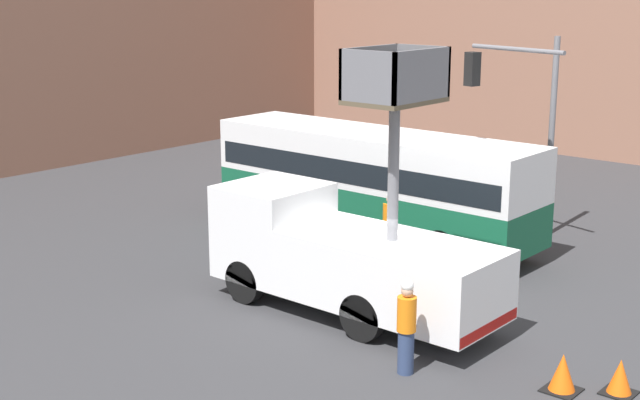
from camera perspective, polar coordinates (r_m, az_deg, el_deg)
The scene contains 8 objects.
ground_plane at distance 20.95m, azimuth 4.87°, elevation -7.13°, with size 120.00×120.00×0.00m, color #333335.
utility_truck at distance 20.37m, azimuth 1.57°, elevation -3.35°, with size 2.33×7.10×6.15m.
city_bus at distance 26.17m, azimuth 3.43°, elevation 1.50°, with size 2.54×10.27×3.21m.
traffic_light_pole at distance 26.01m, azimuth 12.96°, elevation 5.88°, with size 3.52×3.27×5.94m.
road_worker_near_truck at distance 17.51m, azimuth 5.55°, elevation -8.05°, with size 0.38×0.38×1.93m.
road_worker_directing at distance 24.65m, azimuth 4.47°, elevation -1.54°, with size 0.38×0.38×1.90m.
traffic_cone_near_truck at distance 17.77m, azimuth 18.65°, elevation -10.72°, with size 0.60×0.60×0.68m.
traffic_cone_mid_road at distance 17.55m, azimuth 15.26°, elevation -10.67°, with size 0.65×0.65×0.74m.
Camera 1 is at (-15.95, -11.33, 7.51)m, focal length 50.00 mm.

